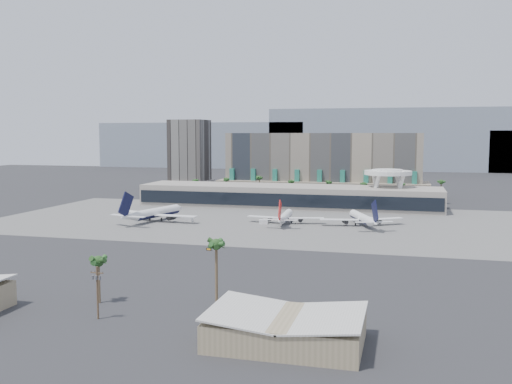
% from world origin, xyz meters
% --- Properties ---
extents(ground, '(900.00, 900.00, 0.00)m').
position_xyz_m(ground, '(0.00, 0.00, 0.00)').
color(ground, '#232326').
rests_on(ground, ground).
extents(apron_pad, '(260.00, 130.00, 0.06)m').
position_xyz_m(apron_pad, '(0.00, 55.00, 0.03)').
color(apron_pad, '#5B5B59').
rests_on(apron_pad, ground).
extents(mountain_ridge, '(680.00, 60.00, 70.00)m').
position_xyz_m(mountain_ridge, '(27.88, 470.00, 29.89)').
color(mountain_ridge, gray).
rests_on(mountain_ridge, ground).
extents(hotel, '(140.00, 30.00, 42.00)m').
position_xyz_m(hotel, '(10.00, 174.41, 16.81)').
color(hotel, gray).
rests_on(hotel, ground).
extents(office_tower, '(30.00, 30.00, 52.00)m').
position_xyz_m(office_tower, '(-95.00, 200.00, 22.94)').
color(office_tower, black).
rests_on(office_tower, ground).
extents(terminal, '(170.00, 32.50, 14.50)m').
position_xyz_m(terminal, '(0.00, 109.84, 6.52)').
color(terminal, '#ADA398').
rests_on(terminal, ground).
extents(saucer_structure, '(26.00, 26.00, 21.89)m').
position_xyz_m(saucer_structure, '(55.00, 116.00, 18.45)').
color(saucer_structure, white).
rests_on(saucer_structure, ground).
extents(palm_row, '(157.80, 2.80, 13.10)m').
position_xyz_m(palm_row, '(7.00, 145.00, 10.50)').
color(palm_row, brown).
rests_on(palm_row, ground).
extents(hangar_right, '(30.55, 20.60, 6.89)m').
position_xyz_m(hangar_right, '(42.00, -100.00, 2.95)').
color(hangar_right, gray).
rests_on(hangar_right, ground).
extents(utility_pole, '(3.20, 0.85, 12.00)m').
position_xyz_m(utility_pole, '(-2.00, -96.09, 7.14)').
color(utility_pole, '#4C3826').
rests_on(utility_pole, ground).
extents(airliner_left, '(43.84, 45.48, 16.03)m').
position_xyz_m(airliner_left, '(-50.98, 40.12, 4.04)').
color(airliner_left, white).
rests_on(airliner_left, ground).
extents(airliner_centre, '(36.36, 37.50, 12.94)m').
position_xyz_m(airliner_centre, '(10.70, 49.01, 3.26)').
color(airliner_centre, white).
rests_on(airliner_centre, ground).
extents(airliner_right, '(37.14, 38.33, 13.91)m').
position_xyz_m(airliner_right, '(46.09, 51.34, 3.51)').
color(airliner_right, white).
rests_on(airliner_right, ground).
extents(service_vehicle_a, '(4.65, 2.46, 2.22)m').
position_xyz_m(service_vehicle_a, '(-35.30, 43.53, 1.11)').
color(service_vehicle_a, silver).
rests_on(service_vehicle_a, ground).
extents(service_vehicle_b, '(4.33, 3.01, 2.04)m').
position_xyz_m(service_vehicle_b, '(1.40, 44.92, 1.02)').
color(service_vehicle_b, silver).
rests_on(service_vehicle_b, ground).
extents(taxiway_sign, '(2.02, 0.62, 0.91)m').
position_xyz_m(taxiway_sign, '(-3.10, -18.05, 0.45)').
color(taxiway_sign, black).
rests_on(taxiway_sign, ground).
extents(near_palm_a, '(6.00, 6.00, 11.82)m').
position_xyz_m(near_palm_a, '(-8.17, -84.78, 8.99)').
color(near_palm_a, brown).
rests_on(near_palm_a, ground).
extents(near_palm_b, '(6.00, 6.00, 15.84)m').
position_xyz_m(near_palm_b, '(19.53, -76.53, 12.91)').
color(near_palm_b, brown).
rests_on(near_palm_b, ground).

